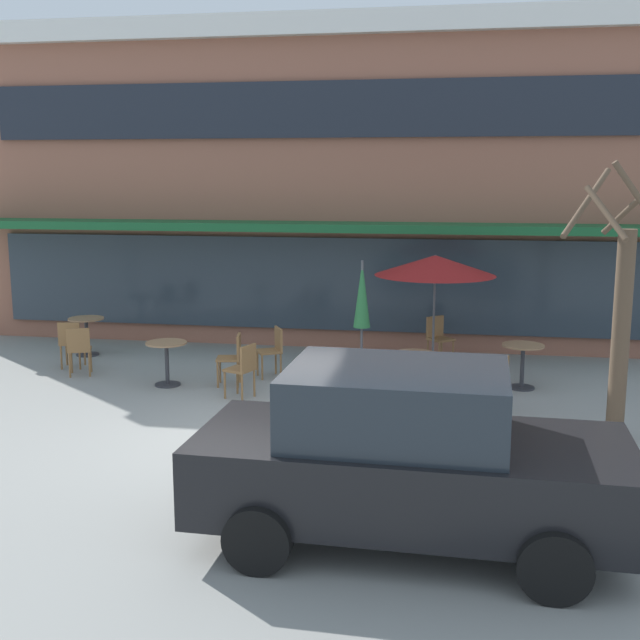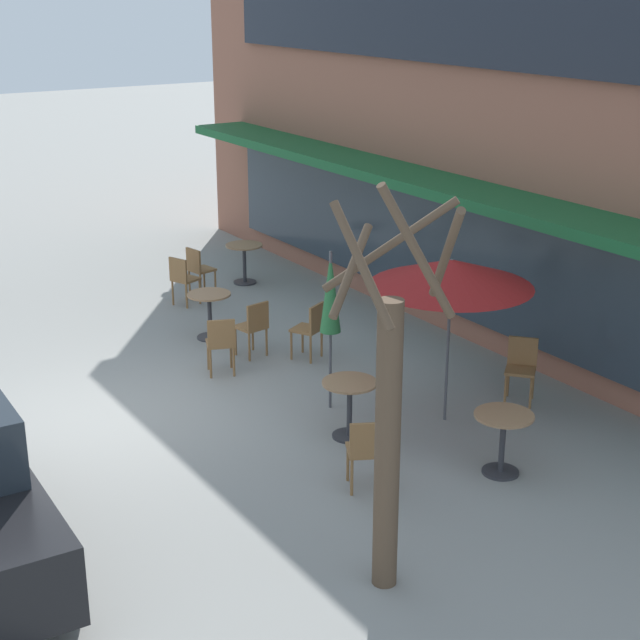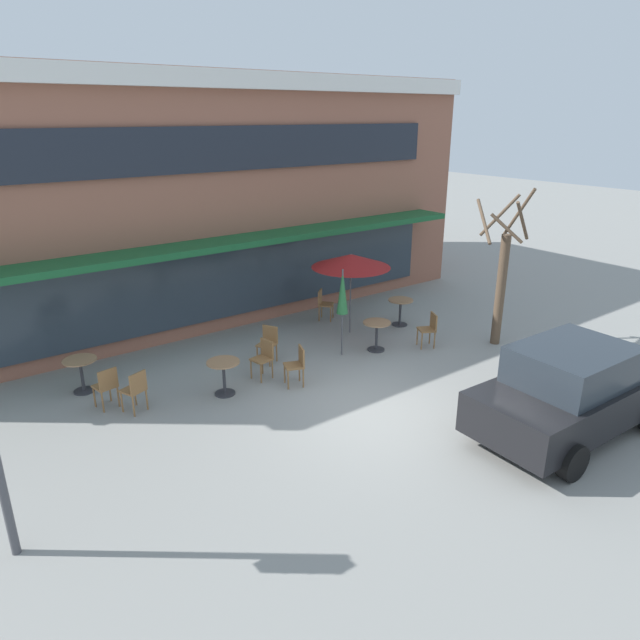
{
  "view_description": "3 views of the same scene",
  "coord_description": "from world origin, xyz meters",
  "px_view_note": "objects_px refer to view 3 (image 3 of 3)",
  "views": [
    {
      "loc": [
        2.8,
        -10.17,
        3.6
      ],
      "look_at": [
        0.53,
        3.02,
        1.13
      ],
      "focal_mm": 45.0,
      "sensor_mm": 36.0,
      "label": 1
    },
    {
      "loc": [
        11.5,
        -3.99,
        5.51
      ],
      "look_at": [
        0.11,
        3.28,
        0.8
      ],
      "focal_mm": 55.0,
      "sensor_mm": 36.0,
      "label": 2
    },
    {
      "loc": [
        -6.96,
        -7.46,
        5.67
      ],
      "look_at": [
        0.41,
        2.42,
        1.19
      ],
      "focal_mm": 32.0,
      "sensor_mm": 36.0,
      "label": 3
    }
  ],
  "objects_px": {
    "cafe_chair_0": "(297,363)",
    "street_tree": "(501,277)",
    "patio_umbrella_cream_folded": "(351,261)",
    "parked_sedan": "(572,390)",
    "cafe_table_by_tree": "(81,370)",
    "cafe_chair_3": "(106,385)",
    "cafe_table_mid_patio": "(224,372)",
    "cafe_table_streetside": "(377,331)",
    "cafe_chair_2": "(324,302)",
    "cafe_table_near_wall": "(400,308)",
    "cafe_chair_5": "(429,327)",
    "cafe_chair_4": "(264,356)",
    "patio_umbrella_green_folded": "(342,292)",
    "cafe_chair_6": "(135,388)",
    "cafe_chair_1": "(268,341)"
  },
  "relations": [
    {
      "from": "cafe_table_near_wall",
      "to": "cafe_table_by_tree",
      "type": "bearing_deg",
      "value": 172.5
    },
    {
      "from": "cafe_chair_2",
      "to": "cafe_chair_4",
      "type": "xyz_separation_m",
      "value": [
        -3.42,
        -2.29,
        0.0
      ]
    },
    {
      "from": "cafe_table_mid_patio",
      "to": "patio_umbrella_cream_folded",
      "type": "height_order",
      "value": "patio_umbrella_cream_folded"
    },
    {
      "from": "street_tree",
      "to": "cafe_chair_4",
      "type": "bearing_deg",
      "value": 162.84
    },
    {
      "from": "cafe_chair_0",
      "to": "cafe_chair_5",
      "type": "bearing_deg",
      "value": -2.91
    },
    {
      "from": "cafe_table_near_wall",
      "to": "cafe_chair_2",
      "type": "bearing_deg",
      "value": 131.06
    },
    {
      "from": "cafe_chair_1",
      "to": "cafe_chair_4",
      "type": "xyz_separation_m",
      "value": [
        -0.54,
        -0.69,
        0.0
      ]
    },
    {
      "from": "cafe_table_near_wall",
      "to": "cafe_chair_0",
      "type": "distance_m",
      "value": 4.69
    },
    {
      "from": "cafe_chair_2",
      "to": "cafe_chair_6",
      "type": "xyz_separation_m",
      "value": [
        -6.31,
        -2.14,
        0.0
      ]
    },
    {
      "from": "cafe_chair_1",
      "to": "parked_sedan",
      "type": "xyz_separation_m",
      "value": [
        2.76,
        -6.13,
        0.35
      ]
    },
    {
      "from": "cafe_chair_0",
      "to": "cafe_chair_2",
      "type": "xyz_separation_m",
      "value": [
        3.03,
        3.05,
        0.0
      ]
    },
    {
      "from": "cafe_table_by_tree",
      "to": "cafe_chair_4",
      "type": "bearing_deg",
      "value": -26.22
    },
    {
      "from": "cafe_chair_3",
      "to": "street_tree",
      "type": "relative_size",
      "value": 0.22
    },
    {
      "from": "patio_umbrella_cream_folded",
      "to": "cafe_table_mid_patio",
      "type": "bearing_deg",
      "value": -164.77
    },
    {
      "from": "cafe_table_mid_patio",
      "to": "cafe_chair_0",
      "type": "bearing_deg",
      "value": -20.48
    },
    {
      "from": "parked_sedan",
      "to": "street_tree",
      "type": "distance_m",
      "value": 4.55
    },
    {
      "from": "patio_umbrella_green_folded",
      "to": "cafe_chair_5",
      "type": "height_order",
      "value": "patio_umbrella_green_folded"
    },
    {
      "from": "street_tree",
      "to": "cafe_chair_3",
      "type": "bearing_deg",
      "value": 164.88
    },
    {
      "from": "patio_umbrella_cream_folded",
      "to": "cafe_chair_2",
      "type": "distance_m",
      "value": 1.97
    },
    {
      "from": "street_tree",
      "to": "cafe_table_near_wall",
      "type": "bearing_deg",
      "value": 113.22
    },
    {
      "from": "cafe_chair_2",
      "to": "cafe_chair_3",
      "type": "distance_m",
      "value": 6.91
    },
    {
      "from": "cafe_table_near_wall",
      "to": "cafe_chair_5",
      "type": "bearing_deg",
      "value": -108.08
    },
    {
      "from": "cafe_table_near_wall",
      "to": "patio_umbrella_cream_folded",
      "type": "distance_m",
      "value": 2.17
    },
    {
      "from": "cafe_table_streetside",
      "to": "patio_umbrella_cream_folded",
      "type": "xyz_separation_m",
      "value": [
        0.25,
        1.36,
        1.51
      ]
    },
    {
      "from": "cafe_table_near_wall",
      "to": "cafe_chair_5",
      "type": "xyz_separation_m",
      "value": [
        -0.52,
        -1.59,
        0.01
      ]
    },
    {
      "from": "cafe_table_mid_patio",
      "to": "cafe_chair_5",
      "type": "xyz_separation_m",
      "value": [
        5.47,
        -0.76,
        0.01
      ]
    },
    {
      "from": "patio_umbrella_green_folded",
      "to": "patio_umbrella_cream_folded",
      "type": "height_order",
      "value": "same"
    },
    {
      "from": "patio_umbrella_cream_folded",
      "to": "parked_sedan",
      "type": "height_order",
      "value": "patio_umbrella_cream_folded"
    },
    {
      "from": "cafe_chair_4",
      "to": "parked_sedan",
      "type": "height_order",
      "value": "parked_sedan"
    },
    {
      "from": "patio_umbrella_green_folded",
      "to": "cafe_chair_6",
      "type": "xyz_separation_m",
      "value": [
        -5.11,
        0.2,
        -1.1
      ]
    },
    {
      "from": "cafe_chair_1",
      "to": "cafe_chair_0",
      "type": "bearing_deg",
      "value": -96.22
    },
    {
      "from": "cafe_chair_3",
      "to": "patio_umbrella_cream_folded",
      "type": "bearing_deg",
      "value": 3.06
    },
    {
      "from": "cafe_chair_0",
      "to": "street_tree",
      "type": "bearing_deg",
      "value": -10.94
    },
    {
      "from": "cafe_table_streetside",
      "to": "patio_umbrella_green_folded",
      "type": "xyz_separation_m",
      "value": [
        -0.89,
        0.29,
        1.11
      ]
    },
    {
      "from": "patio_umbrella_green_folded",
      "to": "cafe_table_streetside",
      "type": "bearing_deg",
      "value": -17.96
    },
    {
      "from": "cafe_chair_2",
      "to": "parked_sedan",
      "type": "distance_m",
      "value": 7.74
    },
    {
      "from": "cafe_table_by_tree",
      "to": "patio_umbrella_cream_folded",
      "type": "relative_size",
      "value": 0.35
    },
    {
      "from": "cafe_chair_4",
      "to": "cafe_table_near_wall",
      "type": "bearing_deg",
      "value": 7.3
    },
    {
      "from": "cafe_table_by_tree",
      "to": "cafe_chair_3",
      "type": "distance_m",
      "value": 1.08
    },
    {
      "from": "cafe_chair_2",
      "to": "cafe_chair_5",
      "type": "relative_size",
      "value": 1.0
    },
    {
      "from": "cafe_table_near_wall",
      "to": "cafe_table_mid_patio",
      "type": "bearing_deg",
      "value": -172.17
    },
    {
      "from": "cafe_table_near_wall",
      "to": "cafe_chair_1",
      "type": "height_order",
      "value": "cafe_chair_1"
    },
    {
      "from": "cafe_table_near_wall",
      "to": "cafe_chair_5",
      "type": "relative_size",
      "value": 0.85
    },
    {
      "from": "street_tree",
      "to": "cafe_table_by_tree",
      "type": "bearing_deg",
      "value": 159.34
    },
    {
      "from": "cafe_chair_0",
      "to": "cafe_chair_6",
      "type": "relative_size",
      "value": 1.0
    },
    {
      "from": "cafe_chair_5",
      "to": "parked_sedan",
      "type": "height_order",
      "value": "parked_sedan"
    },
    {
      "from": "parked_sedan",
      "to": "street_tree",
      "type": "xyz_separation_m",
      "value": [
        2.62,
        3.61,
        0.92
      ]
    },
    {
      "from": "cafe_table_near_wall",
      "to": "parked_sedan",
      "type": "height_order",
      "value": "parked_sedan"
    },
    {
      "from": "cafe_table_streetside",
      "to": "cafe_chair_6",
      "type": "xyz_separation_m",
      "value": [
        -6.0,
        0.49,
        0.01
      ]
    },
    {
      "from": "cafe_table_by_tree",
      "to": "cafe_chair_3",
      "type": "xyz_separation_m",
      "value": [
        0.21,
        -1.06,
        0.01
      ]
    }
  ]
}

